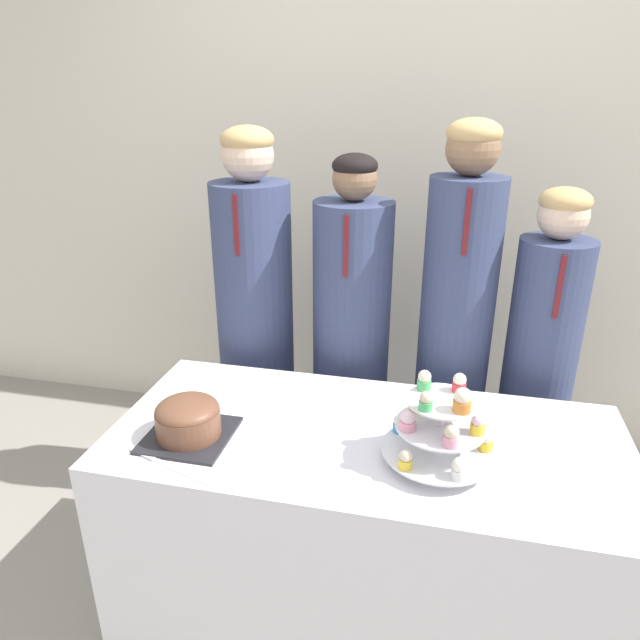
# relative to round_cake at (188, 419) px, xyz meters

# --- Properties ---
(wall_back) EXTENTS (9.00, 0.06, 2.70)m
(wall_back) POSITION_rel_round_cake_xyz_m (0.52, 1.42, 0.54)
(wall_back) COLOR beige
(wall_back) RESTS_ON ground_plane
(table) EXTENTS (1.56, 0.70, 0.74)m
(table) POSITION_rel_round_cake_xyz_m (0.52, 0.13, -0.43)
(table) COLOR white
(table) RESTS_ON ground_plane
(round_cake) EXTENTS (0.25, 0.25, 0.13)m
(round_cake) POSITION_rel_round_cake_xyz_m (0.00, 0.00, 0.00)
(round_cake) COLOR #232328
(round_cake) RESTS_ON table
(cake_knife) EXTENTS (0.31, 0.12, 0.01)m
(cake_knife) POSITION_rel_round_cake_xyz_m (-0.04, -0.13, -0.06)
(cake_knife) COLOR silver
(cake_knife) RESTS_ON table
(cupcake_stand) EXTENTS (0.31, 0.31, 0.27)m
(cupcake_stand) POSITION_rel_round_cake_xyz_m (0.74, 0.04, 0.06)
(cupcake_stand) COLOR silver
(cupcake_stand) RESTS_ON table
(student_0) EXTENTS (0.31, 0.32, 1.60)m
(student_0) POSITION_rel_round_cake_xyz_m (-0.03, 0.72, -0.04)
(student_0) COLOR #384266
(student_0) RESTS_ON ground_plane
(student_1) EXTENTS (0.30, 0.31, 1.51)m
(student_1) POSITION_rel_round_cake_xyz_m (0.37, 0.72, -0.10)
(student_1) COLOR #384266
(student_1) RESTS_ON ground_plane
(student_2) EXTENTS (0.27, 0.28, 1.63)m
(student_2) POSITION_rel_round_cake_xyz_m (0.77, 0.72, -0.02)
(student_2) COLOR #384266
(student_2) RESTS_ON ground_plane
(student_3) EXTENTS (0.26, 0.27, 1.42)m
(student_3) POSITION_rel_round_cake_xyz_m (1.09, 0.72, -0.13)
(student_3) COLOR #384266
(student_3) RESTS_ON ground_plane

